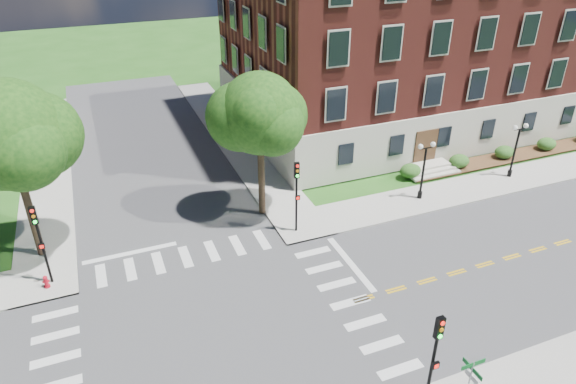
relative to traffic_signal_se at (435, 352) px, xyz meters
name	(u,v)px	position (x,y,z in m)	size (l,w,h in m)	color
ground	(217,340)	(-7.06, 6.85, -3.19)	(160.00, 160.00, 0.00)	#235518
road_ew	(217,340)	(-7.06, 6.85, -3.18)	(90.00, 12.00, 0.01)	#3D3D3F
road_ns	(217,340)	(-7.06, 6.85, -3.18)	(12.00, 90.00, 0.01)	#3D3D3F
sidewalk_ne	(351,159)	(8.32, 22.22, -3.13)	(34.00, 34.00, 0.12)	#9E9B93
crosswalk_east	(350,303)	(0.14, 6.85, -3.19)	(2.20, 10.20, 0.02)	silver
stop_bar_east	(350,263)	(1.74, 9.85, -3.19)	(0.40, 5.50, 0.00)	silver
main_building	(407,31)	(16.94, 28.84, 5.15)	(30.60, 22.40, 16.50)	beige
shrub_row	(503,160)	(19.94, 17.65, -3.19)	(18.00, 2.00, 1.30)	#204918
tree_c	(8,135)	(-14.95, 17.42, 4.56)	(5.96, 5.96, 10.63)	#2F2617
tree_d	(260,114)	(-1.18, 17.02, 3.94)	(5.13, 5.13, 9.60)	#2F2617
traffic_signal_se	(435,352)	(0.00, 0.00, 0.00)	(0.32, 0.36, 4.80)	black
traffic_signal_ne	(297,188)	(0.07, 14.08, 0.00)	(0.36, 0.41, 4.80)	black
traffic_signal_nw	(39,236)	(-14.38, 14.35, 0.00)	(0.32, 0.35, 4.80)	black
twin_lamp_west	(424,167)	(9.80, 14.70, -0.66)	(1.36, 0.36, 4.23)	black
twin_lamp_east	(516,147)	(18.11, 14.97, -0.66)	(1.36, 0.36, 4.23)	black
street_sign_pole	(470,379)	(1.03, -1.01, -0.88)	(1.10, 1.10, 3.10)	gray
fire_hydrant	(46,282)	(-14.62, 13.96, -2.72)	(0.35, 0.35, 0.75)	#AE0D1C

